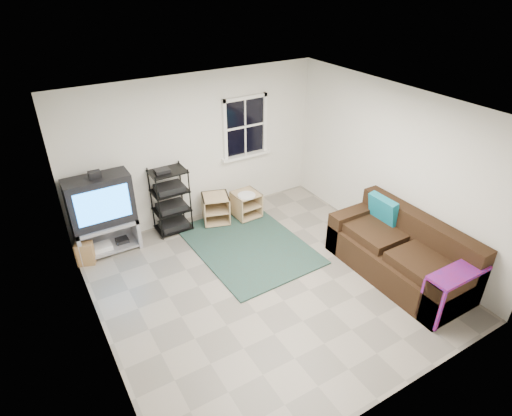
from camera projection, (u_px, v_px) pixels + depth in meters
room at (245, 131)px, 7.67m from camera, size 4.60×4.62×4.60m
tv_unit at (102, 209)px, 6.64m from camera, size 0.97×0.48×1.42m
av_rack at (171, 204)px, 7.30m from camera, size 0.59×0.43×1.18m
side_table_left at (216, 207)px, 7.66m from camera, size 0.57×0.57×0.54m
side_table_right at (245, 203)px, 7.80m from camera, size 0.47×0.49×0.52m
sofa at (401, 254)px, 6.33m from camera, size 0.97×2.19×1.00m
shag_rug at (248, 245)px, 7.14m from camera, size 1.74×2.34×0.03m
paper_bag at (85, 254)px, 6.62m from camera, size 0.30×0.25×0.37m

